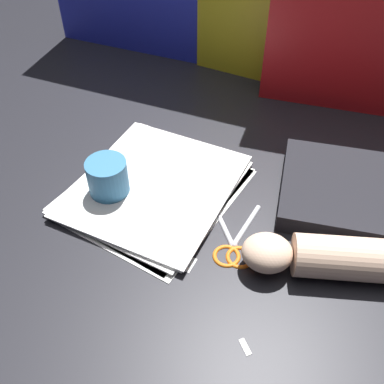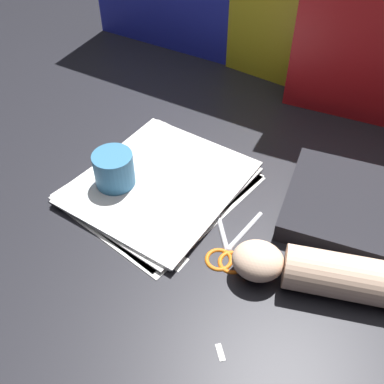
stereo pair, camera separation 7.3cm
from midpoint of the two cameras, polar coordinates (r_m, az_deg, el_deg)
name	(u,v)px [view 2 (the right image)]	position (r m, az deg, el deg)	size (l,w,h in m)	color
ground_plane	(215,225)	(0.77, 5.67, -4.30)	(6.00, 6.00, 0.00)	black
backdrop_panel_center	(347,0)	(1.02, 21.20, 21.76)	(0.53, 0.03, 0.45)	yellow
paper_stack	(160,184)	(0.82, -1.54, 0.89)	(0.30, 0.33, 0.02)	white
book_closed	(340,204)	(0.83, 20.74, -1.55)	(0.23, 0.25, 0.04)	black
scissors	(229,247)	(0.73, 7.56, -7.13)	(0.12, 0.15, 0.01)	silver
hand_forearm	(346,277)	(0.71, 21.90, -10.15)	(0.32, 0.19, 0.07)	beige
paper_scrap_near	(180,263)	(0.71, 1.42, -9.20)	(0.02, 0.03, 0.00)	white
paper_scrap_mid	(220,352)	(0.64, 7.10, -19.74)	(0.02, 0.02, 0.00)	white
mug	(115,172)	(0.80, -7.27, 2.36)	(0.07, 0.07, 0.08)	teal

